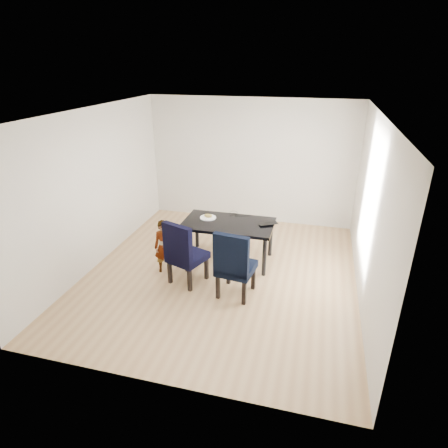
% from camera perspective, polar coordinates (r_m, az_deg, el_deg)
% --- Properties ---
extents(floor, '(4.50, 5.00, 0.01)m').
position_cam_1_polar(floor, '(6.54, -0.45, -7.56)').
color(floor, tan).
rests_on(floor, ground).
extents(ceiling, '(4.50, 5.00, 0.01)m').
position_cam_1_polar(ceiling, '(5.63, -0.54, 16.72)').
color(ceiling, white).
rests_on(ceiling, wall_back).
extents(wall_back, '(4.50, 0.01, 2.70)m').
position_cam_1_polar(wall_back, '(8.29, 4.08, 9.44)').
color(wall_back, silver).
rests_on(wall_back, ground).
extents(wall_front, '(4.50, 0.01, 2.70)m').
position_cam_1_polar(wall_front, '(3.83, -10.39, -9.04)').
color(wall_front, silver).
rests_on(wall_front, ground).
extents(wall_left, '(0.01, 5.00, 2.70)m').
position_cam_1_polar(wall_left, '(6.86, -19.08, 5.09)').
color(wall_left, white).
rests_on(wall_left, ground).
extents(wall_right, '(0.01, 5.00, 2.70)m').
position_cam_1_polar(wall_right, '(5.82, 21.49, 1.47)').
color(wall_right, white).
rests_on(wall_right, ground).
extents(dining_table, '(1.60, 0.90, 0.75)m').
position_cam_1_polar(dining_table, '(6.78, 0.64, -2.68)').
color(dining_table, black).
rests_on(dining_table, floor).
extents(chair_left, '(0.68, 0.70, 1.10)m').
position_cam_1_polar(chair_left, '(6.09, -5.59, -4.19)').
color(chair_left, black).
rests_on(chair_left, floor).
extents(chair_right, '(0.61, 0.63, 1.12)m').
position_cam_1_polar(chair_right, '(5.74, 1.89, -5.86)').
color(chair_right, black).
rests_on(chair_right, floor).
extents(child, '(0.41, 0.35, 0.94)m').
position_cam_1_polar(child, '(6.47, -9.08, -3.41)').
color(child, orange).
rests_on(child, floor).
extents(plate, '(0.36, 0.36, 0.02)m').
position_cam_1_polar(plate, '(6.82, -2.45, 0.99)').
color(plate, white).
rests_on(plate, dining_table).
extents(sandwich, '(0.16, 0.08, 0.06)m').
position_cam_1_polar(sandwich, '(6.80, -2.42, 1.30)').
color(sandwich, olive).
rests_on(sandwich, plate).
extents(laptop, '(0.40, 0.35, 0.03)m').
position_cam_1_polar(laptop, '(6.62, 6.65, 0.16)').
color(laptop, black).
rests_on(laptop, dining_table).
extents(cable_tangle, '(0.20, 0.20, 0.01)m').
position_cam_1_polar(cable_tangle, '(6.92, 1.54, 1.34)').
color(cable_tangle, black).
rests_on(cable_tangle, dining_table).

